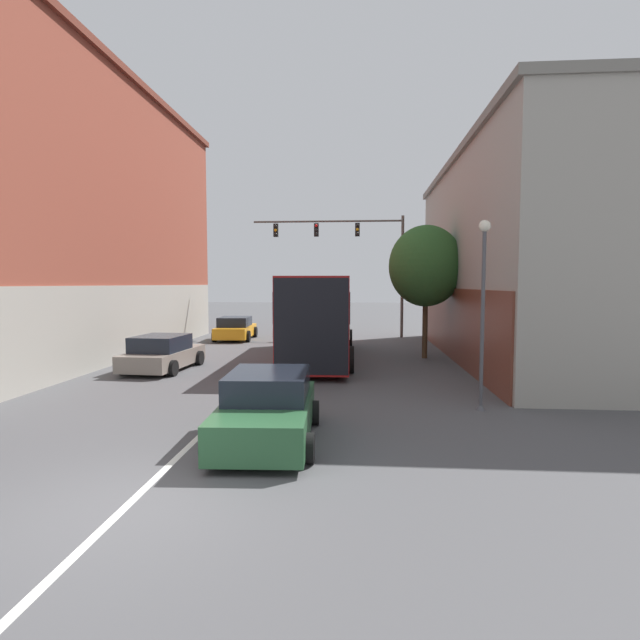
% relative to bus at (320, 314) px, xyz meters
% --- Properties ---
extents(ground_plane, '(160.00, 160.00, 0.00)m').
position_rel_bus_xyz_m(ground_plane, '(-1.73, -14.59, -1.98)').
color(ground_plane, '#4C4C4F').
extents(lane_center_line, '(0.14, 39.85, 0.01)m').
position_rel_bus_xyz_m(lane_center_line, '(-1.73, -0.66, -1.98)').
color(lane_center_line, silver).
rests_on(lane_center_line, ground_plane).
extents(building_left_brick, '(10.32, 21.37, 12.35)m').
position_rel_bus_xyz_m(building_left_brick, '(-13.16, 0.15, 4.32)').
color(building_left_brick, brown).
rests_on(building_left_brick, ground_plane).
extents(building_right_storefront, '(8.46, 18.60, 8.78)m').
position_rel_bus_xyz_m(building_right_storefront, '(9.80, 1.05, 2.53)').
color(building_right_storefront, '#9E998E').
rests_on(building_right_storefront, ground_plane).
extents(bus, '(3.03, 10.81, 3.53)m').
position_rel_bus_xyz_m(bus, '(0.00, 0.00, 0.00)').
color(bus, maroon).
rests_on(bus, ground_plane).
extents(hatchback_foreground, '(2.20, 4.12, 1.42)m').
position_rel_bus_xyz_m(hatchback_foreground, '(-0.22, -11.29, -1.31)').
color(hatchback_foreground, '#285633').
rests_on(hatchback_foreground, ground_plane).
extents(parked_car_left_near, '(2.27, 4.21, 1.34)m').
position_rel_bus_xyz_m(parked_car_left_near, '(-5.54, 7.23, -1.34)').
color(parked_car_left_near, orange).
rests_on(parked_car_left_near, ground_plane).
extents(parked_car_left_mid, '(2.29, 4.09, 1.33)m').
position_rel_bus_xyz_m(parked_car_left_mid, '(-5.75, -3.17, -1.35)').
color(parked_car_left_mid, slate).
rests_on(parked_car_left_mid, ground_plane).
extents(traffic_signal_gantry, '(9.20, 0.36, 7.37)m').
position_rel_bus_xyz_m(traffic_signal_gantry, '(1.35, 9.25, 3.52)').
color(traffic_signal_gantry, '#514C47').
rests_on(traffic_signal_gantry, ground_plane).
extents(street_lamp, '(0.30, 0.30, 4.88)m').
position_rel_bus_xyz_m(street_lamp, '(4.83, -8.41, 0.73)').
color(street_lamp, '#47474C').
rests_on(street_lamp, ground_plane).
extents(street_tree_near, '(3.22, 2.90, 5.82)m').
position_rel_bus_xyz_m(street_tree_near, '(4.58, 0.69, 2.06)').
color(street_tree_near, '#4C3823').
rests_on(street_tree_near, ground_plane).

